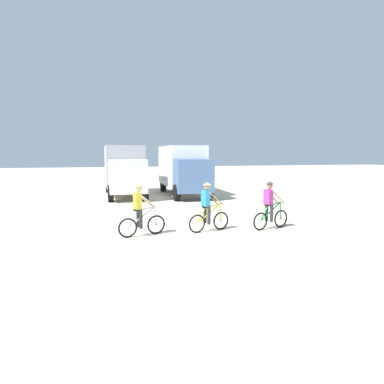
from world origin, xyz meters
name	(u,v)px	position (x,y,z in m)	size (l,w,h in m)	color
ground_plane	(227,241)	(0.00, 0.00, 0.00)	(120.00, 120.00, 0.00)	beige
box_truck_grey_hauler	(124,168)	(-2.80, 12.67, 1.87)	(2.63, 6.84, 3.35)	#9E9EA3
box_truck_avon_van	(183,168)	(1.14, 12.08, 1.87)	(2.46, 6.78, 3.35)	white
cyclist_orange_shirt	(140,212)	(-2.69, 1.33, 0.85)	(1.68, 0.66, 1.82)	black
cyclist_cowboy_hat	(208,209)	(-0.24, 1.42, 0.85)	(1.68, 0.66, 1.82)	black
cyclist_near_camera	(270,207)	(2.15, 1.25, 0.85)	(1.67, 0.67, 1.82)	black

